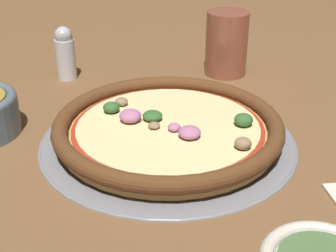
{
  "coord_description": "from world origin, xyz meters",
  "views": [
    {
      "loc": [
        -0.26,
        -0.51,
        0.32
      ],
      "look_at": [
        0.0,
        0.0,
        0.02
      ],
      "focal_mm": 50.0,
      "sensor_mm": 36.0,
      "label": 1
    }
  ],
  "objects_px": {
    "pizza_tray": "(168,139)",
    "pizza": "(168,127)",
    "drinking_cup": "(227,43)",
    "pepper_shaker": "(65,53)"
  },
  "relations": [
    {
      "from": "pizza",
      "to": "pepper_shaker",
      "type": "relative_size",
      "value": 3.27
    },
    {
      "from": "pizza_tray",
      "to": "pizza",
      "type": "relative_size",
      "value": 1.12
    },
    {
      "from": "pizza_tray",
      "to": "pizza",
      "type": "bearing_deg",
      "value": -31.4
    },
    {
      "from": "pizza",
      "to": "pepper_shaker",
      "type": "distance_m",
      "value": 0.3
    },
    {
      "from": "pizza",
      "to": "pepper_shaker",
      "type": "height_order",
      "value": "pepper_shaker"
    },
    {
      "from": "pizza_tray",
      "to": "pizza",
      "type": "height_order",
      "value": "pizza"
    },
    {
      "from": "drinking_cup",
      "to": "pepper_shaker",
      "type": "relative_size",
      "value": 1.2
    },
    {
      "from": "pizza_tray",
      "to": "pizza",
      "type": "distance_m",
      "value": 0.02
    },
    {
      "from": "pizza_tray",
      "to": "drinking_cup",
      "type": "xyz_separation_m",
      "value": [
        0.21,
        0.18,
        0.06
      ]
    },
    {
      "from": "drinking_cup",
      "to": "pepper_shaker",
      "type": "height_order",
      "value": "drinking_cup"
    }
  ]
}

